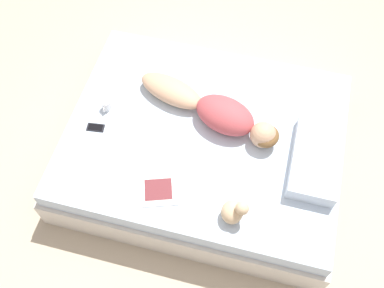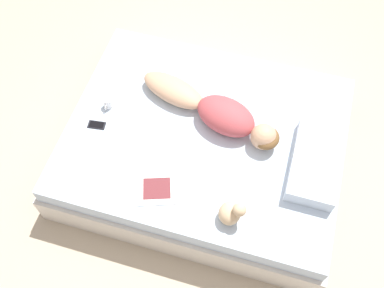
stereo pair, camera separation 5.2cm
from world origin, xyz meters
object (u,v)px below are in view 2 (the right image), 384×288
(person, at_px, (216,111))
(cell_phone, at_px, (97,125))
(open_magazine, at_px, (157,173))
(coffee_mug, at_px, (108,103))

(person, bearing_deg, cell_phone, -52.41)
(person, distance_m, cell_phone, 0.91)
(open_magazine, distance_m, coffee_mug, 0.71)
(open_magazine, relative_size, cell_phone, 4.04)
(open_magazine, height_order, coffee_mug, coffee_mug)
(cell_phone, bearing_deg, open_magazine, 58.18)
(person, height_order, cell_phone, person)
(coffee_mug, bearing_deg, person, 98.23)
(open_magazine, bearing_deg, cell_phone, -133.70)
(person, xyz_separation_m, cell_phone, (0.31, -0.85, -0.09))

